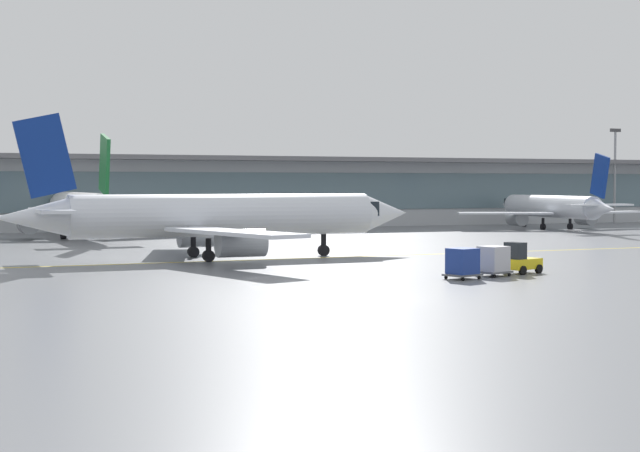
{
  "coord_description": "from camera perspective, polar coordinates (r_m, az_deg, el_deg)",
  "views": [
    {
      "loc": [
        -20.34,
        -44.46,
        5.95
      ],
      "look_at": [
        3.49,
        17.54,
        3.0
      ],
      "focal_mm": 53.28,
      "sensor_mm": 36.0,
      "label": 1
    }
  ],
  "objects": [
    {
      "name": "apron_light_mast_1",
      "position": [
        150.3,
        17.29,
        3.15
      ],
      "size": [
        1.8,
        0.36,
        14.29
      ],
      "color": "gray",
      "rests_on": "ground_plane"
    },
    {
      "name": "baggage_tug",
      "position": [
        64.31,
        11.94,
        -2.02
      ],
      "size": [
        2.91,
        2.28,
        2.1
      ],
      "rotation": [
        0.0,
        0.0,
        0.33
      ],
      "color": "yellow",
      "rests_on": "ground_plane"
    },
    {
      "name": "terminal_concourse",
      "position": [
        125.97,
        -11.74,
        2.02
      ],
      "size": [
        219.58,
        11.0,
        9.6
      ],
      "color": "#B2B7BC",
      "rests_on": "ground_plane"
    },
    {
      "name": "gate_airplane_2",
      "position": [
        128.53,
        13.74,
        1.11
      ],
      "size": [
        27.01,
        29.2,
        9.67
      ],
      "rotation": [
        0.0,
        0.0,
        1.47
      ],
      "color": "silver",
      "rests_on": "ground_plane"
    },
    {
      "name": "taxiing_regional_jet",
      "position": [
        75.53,
        -6.06,
        0.56
      ],
      "size": [
        33.77,
        31.46,
        11.21
      ],
      "rotation": [
        0.0,
        0.0,
        0.02
      ],
      "color": "silver",
      "rests_on": "ground_plane"
    },
    {
      "name": "cargo_dolly_lead",
      "position": [
        62.15,
        10.37,
        -2.02
      ],
      "size": [
        2.51,
        2.2,
        1.94
      ],
      "rotation": [
        0.0,
        0.0,
        0.33
      ],
      "color": "#595B60",
      "rests_on": "ground_plane"
    },
    {
      "name": "cargo_dolly_trailing",
      "position": [
        59.89,
        8.56,
        -2.17
      ],
      "size": [
        2.51,
        2.2,
        1.94
      ],
      "rotation": [
        0.0,
        0.0,
        0.33
      ],
      "color": "#595B60",
      "rests_on": "ground_plane"
    },
    {
      "name": "ground_plane",
      "position": [
        49.26,
        3.55,
        -4.4
      ],
      "size": [
        400.0,
        400.0,
        0.0
      ],
      "primitive_type": "plane",
      "color": "slate"
    },
    {
      "name": "taxiway_centreline_stripe",
      "position": [
        73.92,
        -5.32,
        -2.08
      ],
      "size": [
        109.98,
        2.72,
        0.01
      ],
      "primitive_type": "cube",
      "rotation": [
        0.0,
        0.0,
        0.02
      ],
      "color": "yellow",
      "rests_on": "ground_plane"
    },
    {
      "name": "gate_airplane_1",
      "position": [
        107.68,
        -14.15,
        1.04
      ],
      "size": [
        30.61,
        32.95,
        10.91
      ],
      "rotation": [
        0.0,
        0.0,
        1.63
      ],
      "color": "white",
      "rests_on": "ground_plane"
    }
  ]
}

